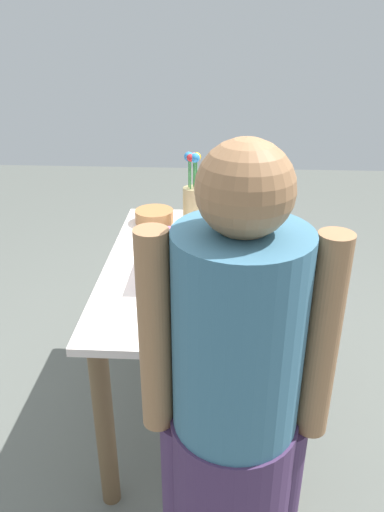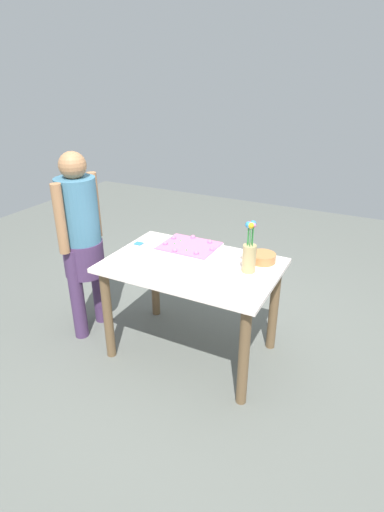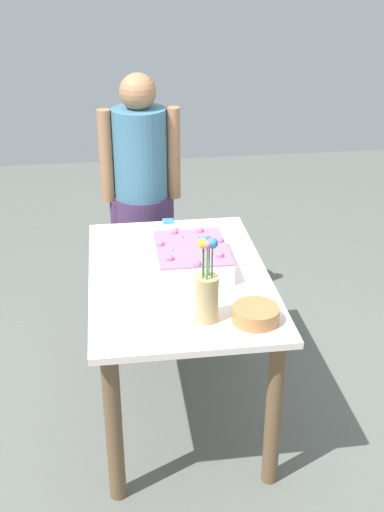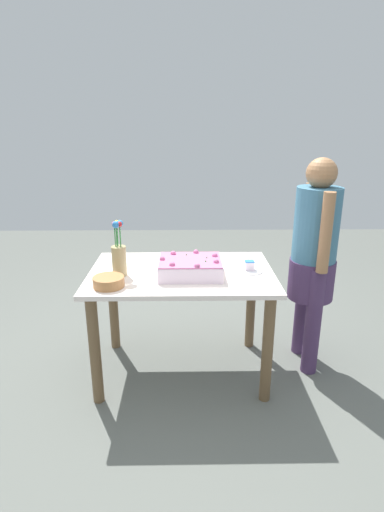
% 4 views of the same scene
% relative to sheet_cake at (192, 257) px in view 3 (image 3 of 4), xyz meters
% --- Properties ---
extents(ground_plane, '(8.00, 8.00, 0.00)m').
position_rel_sheet_cake_xyz_m(ground_plane, '(0.06, -0.07, -0.82)').
color(ground_plane, '#5C605A').
extents(dining_table, '(1.22, 0.81, 0.76)m').
position_rel_sheet_cake_xyz_m(dining_table, '(0.06, -0.07, -0.19)').
color(dining_table, white).
rests_on(dining_table, ground_plane).
extents(sheet_cake, '(0.40, 0.33, 0.13)m').
position_rel_sheet_cake_xyz_m(sheet_cake, '(0.00, 0.00, 0.00)').
color(sheet_cake, white).
rests_on(sheet_cake, dining_table).
extents(serving_plate_with_slice, '(0.19, 0.19, 0.07)m').
position_rel_sheet_cake_xyz_m(serving_plate_with_slice, '(-0.39, -0.07, -0.03)').
color(serving_plate_with_slice, white).
rests_on(serving_plate_with_slice, dining_table).
extents(cake_knife, '(0.13, 0.21, 0.00)m').
position_rel_sheet_cake_xyz_m(cake_knife, '(0.32, -0.30, -0.05)').
color(cake_knife, silver).
rests_on(cake_knife, dining_table).
extents(flower_vase, '(0.09, 0.09, 0.36)m').
position_rel_sheet_cake_xyz_m(flower_vase, '(0.45, -0.00, 0.08)').
color(flower_vase, tan).
rests_on(flower_vase, dining_table).
extents(fruit_bowl, '(0.19, 0.19, 0.06)m').
position_rel_sheet_cake_xyz_m(fruit_bowl, '(0.49, 0.19, -0.02)').
color(fruit_bowl, '#B17542').
rests_on(fruit_bowl, dining_table).
extents(person_standing, '(0.31, 0.45, 1.49)m').
position_rel_sheet_cake_xyz_m(person_standing, '(-0.85, -0.17, 0.04)').
color(person_standing, '#483057').
rests_on(person_standing, ground_plane).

